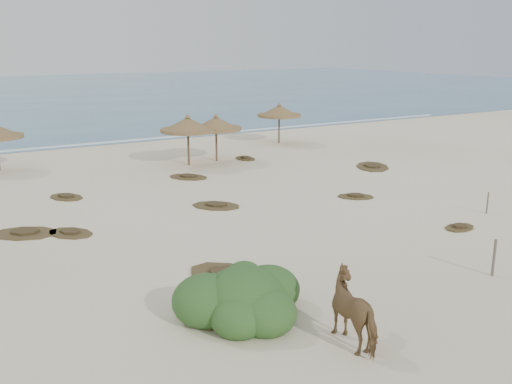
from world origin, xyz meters
TOP-DOWN VIEW (x-y plane):
  - ground at (0.00, 0.00)m, footprint 160.00×160.00m
  - foam_line at (0.00, 26.00)m, footprint 70.00×0.60m
  - palapa_3 at (3.88, 15.66)m, footprint 3.37×3.37m
  - palapa_4 at (5.86, 15.92)m, footprint 3.84×3.84m
  - palapa_5 at (12.72, 19.53)m, footprint 4.05×4.05m
  - horse at (-1.09, -5.66)m, footprint 1.04×2.07m
  - fence_post_near at (5.25, -4.62)m, footprint 0.11×0.11m
  - fence_post_far at (10.77, -0.04)m, footprint 0.08×0.08m
  - bush at (-2.82, -3.14)m, footprint 3.61×3.18m
  - scrub_1 at (-6.70, 7.00)m, footprint 2.94×2.63m
  - scrub_2 at (-5.21, 6.15)m, footprint 2.10×2.25m
  - scrub_3 at (1.28, 6.75)m, footprint 2.55×2.56m
  - scrub_4 at (7.67, 4.85)m, footprint 2.03×1.90m
  - scrub_5 at (12.92, 9.62)m, footprint 3.19×3.42m
  - scrub_7 at (2.49, 12.58)m, footprint 2.47×2.60m
  - scrub_9 at (-1.93, -0.46)m, footprint 2.70×3.16m
  - scrub_10 at (7.68, 15.53)m, footprint 1.14×1.71m
  - scrub_11 at (-3.59, -2.36)m, footprint 1.82×2.42m
  - scrub_12 at (8.15, -0.86)m, footprint 1.51×1.08m
  - scrub_13 at (-4.16, 11.63)m, footprint 1.90×2.17m

SIDE VIEW (x-z plane):
  - ground at x=0.00m, z-range 0.00..0.00m
  - foam_line at x=0.00m, z-range 0.00..0.01m
  - scrub_1 at x=-6.70m, z-range -0.03..0.13m
  - scrub_9 at x=-1.93m, z-range -0.03..0.13m
  - scrub_10 at x=7.68m, z-range -0.03..0.13m
  - scrub_3 at x=1.28m, z-range -0.03..0.13m
  - scrub_7 at x=2.49m, z-range -0.03..0.13m
  - scrub_13 at x=-4.16m, z-range -0.03..0.13m
  - scrub_2 at x=-5.21m, z-range -0.03..0.13m
  - scrub_4 at x=7.67m, z-range -0.03..0.13m
  - scrub_5 at x=12.92m, z-range -0.03..0.13m
  - scrub_11 at x=-3.59m, z-range -0.03..0.13m
  - scrub_12 at x=8.15m, z-range -0.03..0.13m
  - fence_post_far at x=10.77m, z-range 0.00..0.94m
  - bush at x=-2.82m, z-range -0.28..1.34m
  - fence_post_near at x=5.25m, z-range 0.00..1.20m
  - horse at x=-1.09m, z-range 0.00..1.70m
  - palapa_4 at x=5.86m, z-range 0.81..3.74m
  - palapa_5 at x=12.72m, z-range 0.81..3.76m
  - palapa_3 at x=3.88m, z-range 0.84..3.89m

